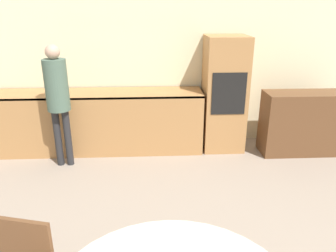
% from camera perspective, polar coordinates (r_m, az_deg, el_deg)
% --- Properties ---
extents(wall_back, '(6.99, 0.05, 2.60)m').
position_cam_1_polar(wall_back, '(5.10, -1.07, 11.26)').
color(wall_back, beige).
rests_on(wall_back, ground_plane).
extents(kitchen_counter, '(3.22, 0.60, 0.91)m').
position_cam_1_polar(kitchen_counter, '(5.05, -12.69, 0.90)').
color(kitchen_counter, '#AD7A47').
rests_on(kitchen_counter, ground_plane).
extents(oven_unit, '(0.60, 0.59, 1.70)m').
position_cam_1_polar(oven_unit, '(4.98, 9.74, 5.47)').
color(oven_unit, '#AD7A47').
rests_on(oven_unit, ground_plane).
extents(sideboard, '(1.14, 0.45, 0.93)m').
position_cam_1_polar(sideboard, '(5.22, 22.14, 0.48)').
color(sideboard, brown).
rests_on(sideboard, ground_plane).
extents(person_standing, '(0.30, 0.30, 1.65)m').
position_cam_1_polar(person_standing, '(4.51, -18.70, 5.49)').
color(person_standing, '#262628').
rests_on(person_standing, ground_plane).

